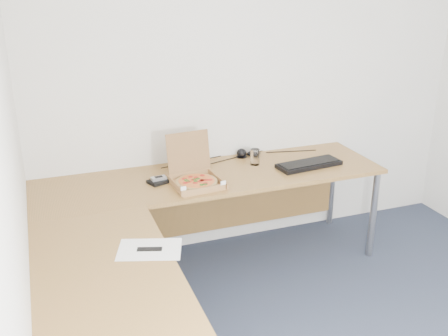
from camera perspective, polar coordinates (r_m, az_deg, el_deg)
name	(u,v)px	position (r m, az deg, el deg)	size (l,w,h in m)	color
room_shell	(405,162)	(2.65, 19.07, 0.58)	(3.50, 3.50, 2.50)	white
desk	(185,210)	(3.30, -4.27, -4.53)	(2.50, 2.20, 0.73)	olive
pizza_box	(196,179)	(3.59, -3.09, -1.20)	(0.32, 0.37, 0.32)	#A37241
drinking_glass	(255,157)	(3.94, 3.37, 1.21)	(0.07, 0.07, 0.12)	white
keyboard	(309,164)	(3.96, 9.20, 0.39)	(0.49, 0.18, 0.03)	black
mouse	(254,153)	(4.13, 3.26, 1.60)	(0.11, 0.07, 0.04)	black
wallet	(158,182)	(3.64, -7.17, -1.47)	(0.13, 0.11, 0.02)	black
phone	(159,178)	(3.64, -7.10, -1.11)	(0.10, 0.05, 0.02)	#B2B5BA
paper_sheet	(150,249)	(2.82, -8.08, -8.73)	(0.33, 0.23, 0.00)	white
dome_speaker	(242,153)	(4.10, 1.93, 1.69)	(0.09, 0.09, 0.07)	black
cable_bundle	(237,157)	(4.10, 1.39, 1.18)	(0.62, 0.04, 0.01)	black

